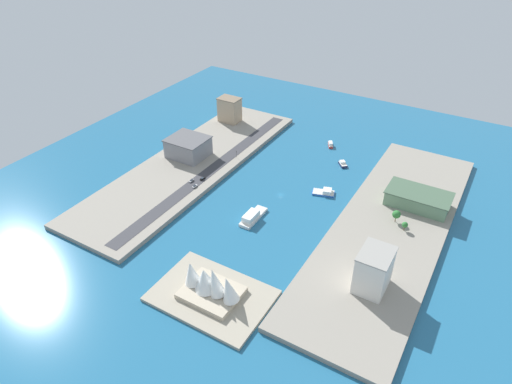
% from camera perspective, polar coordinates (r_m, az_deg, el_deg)
% --- Properties ---
extents(ground_plane, '(440.00, 440.00, 0.00)m').
position_cam_1_polar(ground_plane, '(347.09, 3.11, -0.34)').
color(ground_plane, '#23668E').
extents(quay_west, '(70.00, 240.00, 3.49)m').
position_cam_1_polar(quay_west, '(324.07, 16.59, -4.41)').
color(quay_west, gray).
rests_on(quay_west, ground_plane).
extents(quay_east, '(70.00, 240.00, 3.49)m').
position_cam_1_polar(quay_east, '(386.14, -8.14, 3.51)').
color(quay_east, gray).
rests_on(quay_east, ground_plane).
extents(peninsula_point, '(66.78, 46.37, 2.00)m').
position_cam_1_polar(peninsula_point, '(267.61, -5.61, -12.87)').
color(peninsula_point, '#A89E89').
rests_on(peninsula_point, ground_plane).
extents(road_strip, '(10.69, 228.00, 0.15)m').
position_cam_1_polar(road_strip, '(373.50, -5.50, 2.91)').
color(road_strip, '#38383D').
rests_on(road_strip, quay_east).
extents(ferry_white_commuter, '(8.48, 28.29, 6.48)m').
position_cam_1_polar(ferry_white_commuter, '(319.82, -0.46, -3.11)').
color(ferry_white_commuter, silver).
rests_on(ferry_white_commuter, ground_plane).
extents(patrol_launch_navy, '(9.99, 10.39, 3.66)m').
position_cam_1_polar(patrol_launch_navy, '(389.80, 10.89, 3.48)').
color(patrol_launch_navy, '#1E284C').
rests_on(patrol_launch_navy, ground_plane).
extents(catamaran_blue, '(18.48, 12.98, 4.35)m').
position_cam_1_polar(catamaran_blue, '(350.66, 8.66, -0.02)').
color(catamaran_blue, blue).
rests_on(catamaran_blue, ground_plane).
extents(tugboat_red, '(8.48, 12.75, 4.33)m').
position_cam_1_polar(tugboat_red, '(418.84, 9.37, 5.97)').
color(tugboat_red, red).
rests_on(tugboat_red, ground_plane).
extents(warehouse_low_gray, '(32.40, 28.85, 16.45)m').
position_cam_1_polar(warehouse_low_gray, '(391.88, -8.55, 5.64)').
color(warehouse_low_gray, gray).
rests_on(warehouse_low_gray, quay_east).
extents(hotel_broad_white, '(17.78, 22.85, 25.70)m').
position_cam_1_polar(hotel_broad_white, '(267.18, 14.61, -9.52)').
color(hotel_broad_white, silver).
rests_on(hotel_broad_white, quay_west).
extents(terminal_long_green, '(45.07, 25.26, 10.99)m').
position_cam_1_polar(terminal_long_green, '(346.77, 19.76, -0.80)').
color(terminal_long_green, slate).
rests_on(terminal_long_green, quay_west).
extents(apartment_midrise_tan, '(20.70, 14.90, 23.86)m').
position_cam_1_polar(apartment_midrise_tan, '(449.29, -3.35, 10.33)').
color(apartment_midrise_tan, tan).
rests_on(apartment_midrise_tan, quay_east).
extents(suv_black, '(2.05, 5.11, 1.58)m').
position_cam_1_polar(suv_black, '(360.23, -6.76, 1.70)').
color(suv_black, black).
rests_on(suv_black, road_strip).
extents(sedan_silver, '(1.92, 4.72, 1.49)m').
position_cam_1_polar(sedan_silver, '(358.72, -8.14, 1.42)').
color(sedan_silver, black).
rests_on(sedan_silver, road_strip).
extents(van_white, '(1.92, 4.66, 1.51)m').
position_cam_1_polar(van_white, '(351.77, -7.72, 0.74)').
color(van_white, black).
rests_on(van_white, road_strip).
extents(traffic_light_waterfront, '(0.36, 0.36, 6.50)m').
position_cam_1_polar(traffic_light_waterfront, '(386.36, -2.48, 4.91)').
color(traffic_light_waterfront, black).
rests_on(traffic_light_waterfront, quay_east).
extents(opera_landmark, '(37.32, 26.24, 21.13)m').
position_cam_1_polar(opera_landmark, '(261.46, -5.87, -11.44)').
color(opera_landmark, '#BCAD93').
rests_on(opera_landmark, peninsula_point).
extents(park_tree_cluster, '(12.75, 11.41, 9.13)m').
position_cam_1_polar(park_tree_cluster, '(323.12, 17.54, -3.03)').
color(park_tree_cluster, brown).
rests_on(park_tree_cluster, quay_west).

